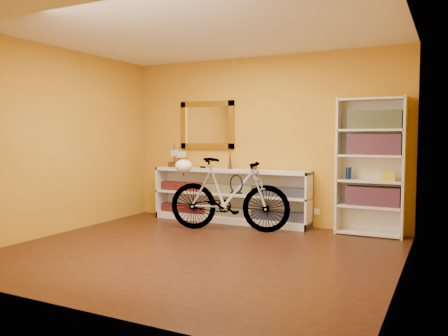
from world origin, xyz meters
The scene contains 24 objects.
floor centered at (0.00, 0.00, -0.01)m, with size 4.50×4.00×0.01m, color black.
ceiling centered at (0.00, 0.00, 2.60)m, with size 4.50×4.00×0.01m, color silver.
back_wall centered at (0.00, 2.00, 1.30)m, with size 4.50×0.01×2.60m, color #BC811C.
left_wall centered at (-2.25, 0.00, 1.30)m, with size 0.01×4.00×2.60m, color #BC811C.
right_wall centered at (2.25, 0.00, 1.30)m, with size 0.01×4.00×2.60m, color #BC811C.
gilt_mirror centered at (-0.95, 1.97, 1.55)m, with size 0.98×0.06×0.78m, color olive.
wall_socket centered at (0.90, 1.99, 0.25)m, with size 0.09×0.01×0.09m, color silver.
console_unit centered at (-0.46, 1.81, 0.42)m, with size 2.60×0.35×0.85m, color silver, non-canonical shape.
cd_row_lower centered at (-0.46, 1.79, 0.17)m, with size 2.50×0.13×0.14m, color black.
cd_row_upper centered at (-0.46, 1.79, 0.54)m, with size 2.50×0.13×0.14m, color navy.
model_ship centered at (-1.44, 1.81, 1.04)m, with size 0.33×0.12×0.39m, color #3B1F10, non-canonical shape.
toy_car centered at (-0.95, 1.81, 0.85)m, with size 0.00×0.00×0.00m, color black.
bronze_ornament centered at (-0.45, 1.81, 1.02)m, with size 0.06×0.06×0.35m, color #51321B.
decorative_orb centered at (-0.03, 1.81, 0.89)m, with size 0.09×0.09×0.09m, color #51321B.
bookcase centered at (1.67, 1.84, 0.95)m, with size 0.90×0.30×1.90m, color silver, non-canonical shape.
book_row_a centered at (1.72, 1.84, 0.55)m, with size 0.70×0.22×0.26m, color maroon.
book_row_b centered at (1.72, 1.84, 1.25)m, with size 0.70×0.22×0.28m, color maroon.
book_row_c centered at (1.72, 1.84, 1.59)m, with size 0.70×0.22×0.25m, color #174953.
travel_mug centered at (1.39, 1.82, 0.85)m, with size 0.08×0.08×0.17m, color navy.
red_tin centered at (1.47, 1.87, 1.56)m, with size 0.14×0.14×0.18m, color #993016.
yellow_bag centered at (1.92, 1.80, 0.83)m, with size 0.17×0.11×0.13m, color gold.
bicycle centered at (-0.18, 1.22, 0.53)m, with size 1.80×0.46×1.06m, color silver.
helmet centered at (-0.85, 1.07, 0.93)m, with size 0.26×0.25×0.19m, color white.
u_lock centered at (-0.08, 1.24, 0.69)m, with size 0.21×0.21×0.02m, color black.
Camera 1 is at (2.66, -4.60, 1.36)m, focal length 36.39 mm.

